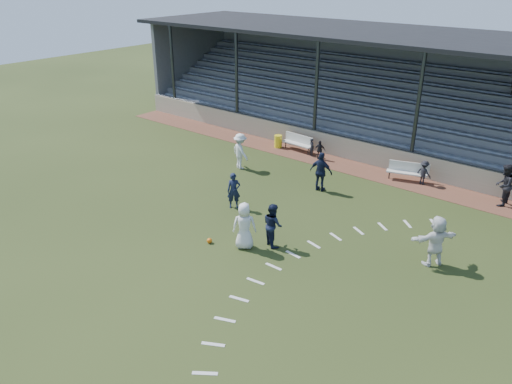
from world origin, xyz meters
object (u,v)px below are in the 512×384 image
bench_right (408,170)px  official (504,185)px  player_navy_lead (234,191)px  trash_bin (278,141)px  football (209,241)px  player_white_lead (244,226)px  bench_left (298,141)px

bench_right → official: official is taller
player_navy_lead → trash_bin: bearing=69.3°
football → player_navy_lead: size_ratio=0.13×
bench_right → player_white_lead: 10.52m
player_navy_lead → football: bearing=-109.6°
football → official: bearing=53.8°
player_white_lead → player_navy_lead: 3.57m
bench_left → trash_bin: bench_left is taller
bench_left → bench_right: (6.91, -0.21, 0.00)m
trash_bin → player_white_lead: (5.96, -10.19, 0.55)m
bench_left → football: bearing=-68.9°
player_white_lead → official: size_ratio=0.96×
bench_right → football: (-3.47, -10.92, -0.48)m
player_white_lead → official: bearing=-160.3°
bench_right → football: 11.47m
bench_right → official: bearing=-18.4°
player_white_lead → football: bearing=-10.7°
bench_left → trash_bin: (-1.24, -0.31, -0.19)m
trash_bin → player_white_lead: player_white_lead is taller
official → player_navy_lead: bearing=-48.0°
bench_left → bench_right: size_ratio=1.00×
bench_right → trash_bin: (-8.15, -0.10, -0.19)m
football → player_white_lead: player_white_lead is taller
bench_right → trash_bin: bearing=162.8°
trash_bin → football: (4.68, -10.83, -0.29)m
trash_bin → football: bearing=-66.6°
bench_left → bench_right: 6.91m
trash_bin → football: trash_bin is taller
football → official: official is taller
bench_right → player_white_lead: bearing=-119.9°
bench_left → official: official is taller
player_navy_lead → official: size_ratio=0.84×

